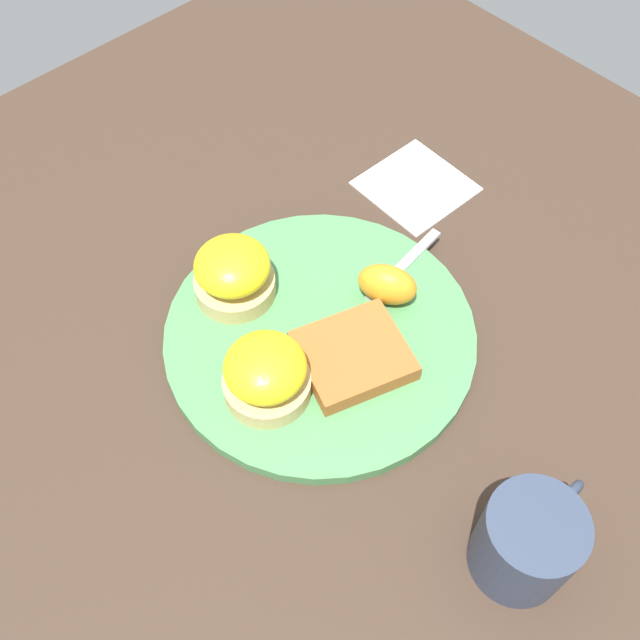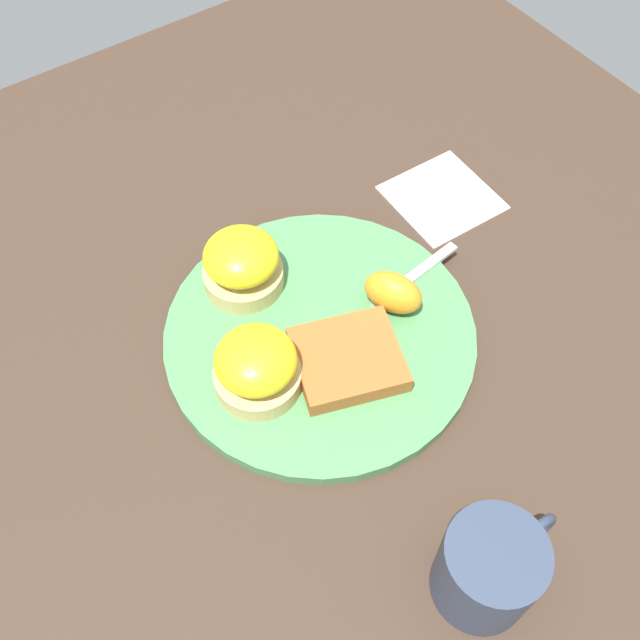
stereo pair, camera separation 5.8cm
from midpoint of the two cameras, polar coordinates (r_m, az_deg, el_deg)
The scene contains 9 objects.
ground_plane at distance 0.75m, azimuth -2.21°, elevation -1.59°, with size 1.10×1.10×0.00m, color #38281E.
plate at distance 0.74m, azimuth -2.23°, elevation -1.30°, with size 0.31×0.31×0.01m, color #47844C.
sandwich_benedict_left at distance 0.75m, azimuth -8.84°, elevation 3.42°, with size 0.08×0.08×0.06m.
sandwich_benedict_right at distance 0.68m, azimuth -6.58°, elevation -4.26°, with size 0.08×0.08×0.06m.
hashbrown_patty at distance 0.71m, azimuth 0.42°, elevation -2.70°, with size 0.10×0.09×0.02m, color #9C5425.
orange_wedge at distance 0.74m, azimuth 2.93°, elevation 2.59°, with size 0.06×0.04×0.04m, color orange.
fork at distance 0.75m, azimuth 0.93°, elevation 1.15°, with size 0.22×0.04×0.00m.
cup at distance 0.63m, azimuth 12.90°, elevation -16.32°, with size 0.11×0.08×0.09m.
napkin at distance 0.88m, azimuth 5.44°, elevation 10.07°, with size 0.11×0.11×0.00m, color white.
Camera 1 is at (-0.28, -0.30, 0.63)m, focal length 42.00 mm.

